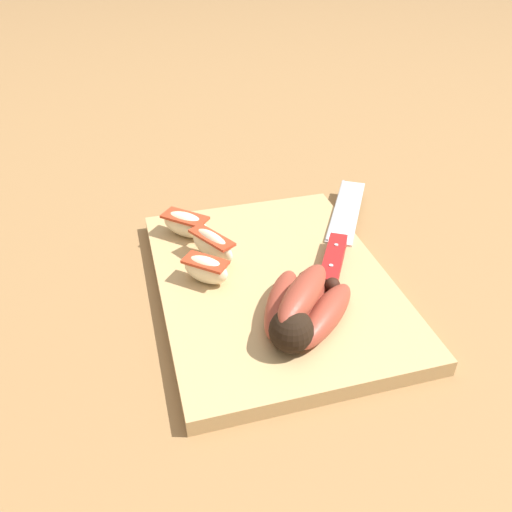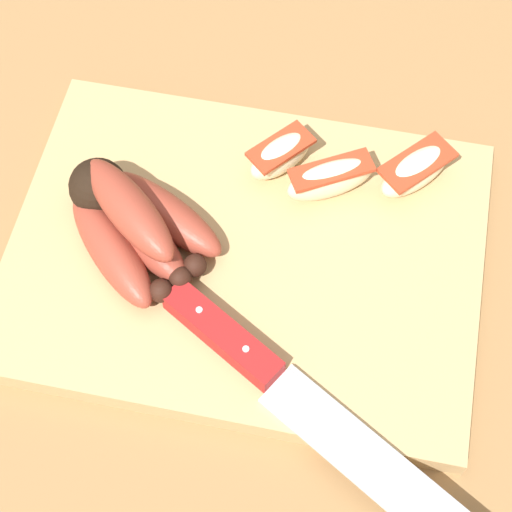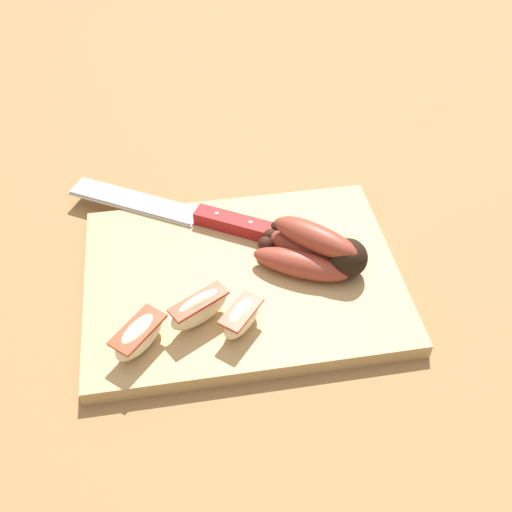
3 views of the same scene
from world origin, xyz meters
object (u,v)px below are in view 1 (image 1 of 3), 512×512
object	(u,v)px
apple_wedge_near	(206,269)
apple_wedge_middle	(185,224)
chefs_knife	(338,242)
apple_wedge_far	(212,246)
banana_bunch	(301,309)

from	to	relation	value
apple_wedge_near	apple_wedge_middle	size ratio (longest dim) A/B	0.88
chefs_knife	apple_wedge_far	xyz separation A→B (m)	(-0.01, -0.16, 0.01)
apple_wedge_middle	apple_wedge_far	xyz separation A→B (m)	(0.06, 0.02, 0.00)
banana_bunch	chefs_knife	world-z (taller)	banana_bunch
banana_bunch	apple_wedge_middle	size ratio (longest dim) A/B	2.07
apple_wedge_near	apple_wedge_far	size ratio (longest dim) A/B	0.82
chefs_knife	apple_wedge_middle	world-z (taller)	apple_wedge_middle
banana_bunch	apple_wedge_near	distance (m)	0.13
banana_bunch	chefs_knife	distance (m)	0.16
banana_bunch	apple_wedge_middle	distance (m)	0.22
chefs_knife	apple_wedge_far	size ratio (longest dim) A/B	3.59
apple_wedge_near	apple_wedge_far	xyz separation A→B (m)	(-0.04, 0.02, 0.00)
apple_wedge_near	apple_wedge_middle	distance (m)	0.11
banana_bunch	apple_wedge_near	world-z (taller)	banana_bunch
apple_wedge_middle	chefs_knife	bearing A→B (deg)	67.56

